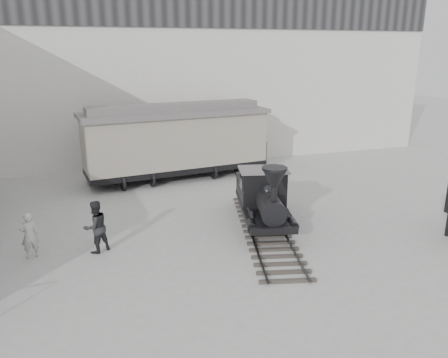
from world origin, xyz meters
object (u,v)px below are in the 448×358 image
object	(u,v)px
locomotive	(264,201)
visitor_b	(96,227)
visitor_a	(29,235)
boxcar	(176,140)

from	to	relation	value
locomotive	visitor_b	distance (m)	6.44
visitor_b	visitor_a	bearing A→B (deg)	-36.31
locomotive	visitor_a	world-z (taller)	locomotive
locomotive	visitor_a	size ratio (longest dim) A/B	5.17
locomotive	visitor_a	xyz separation A→B (m)	(-8.58, -0.14, -0.25)
locomotive	boxcar	xyz separation A→B (m)	(-1.84, 7.85, 1.08)
visitor_a	visitor_b	xyz separation A→B (m)	(2.15, -0.24, 0.13)
locomotive	boxcar	bearing A→B (deg)	116.44
boxcar	visitor_a	world-z (taller)	boxcar
visitor_a	visitor_b	distance (m)	2.16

